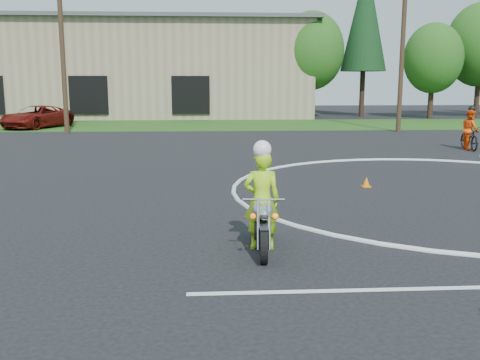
{
  "coord_description": "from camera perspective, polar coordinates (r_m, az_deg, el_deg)",
  "views": [
    {
      "loc": [
        -6.67,
        -11.17,
        2.95
      ],
      "look_at": [
        -6.06,
        -1.02,
        1.1
      ],
      "focal_mm": 40.0,
      "sensor_mm": 36.0,
      "label": 1
    }
  ],
  "objects": [
    {
      "name": "primary_motorcycle",
      "position": [
        9.47,
        2.41,
        -4.58
      ],
      "size": [
        0.71,
        2.02,
        1.06
      ],
      "rotation": [
        0.0,
        0.0,
        -0.06
      ],
      "color": "black",
      "rests_on": "ground"
    },
    {
      "name": "grass_strip",
      "position": [
        38.86,
        6.49,
        5.91
      ],
      "size": [
        120.0,
        10.0,
        0.02
      ],
      "primitive_type": "cube",
      "color": "#1E4714",
      "rests_on": "ground"
    },
    {
      "name": "pickup_grp",
      "position": [
        37.98,
        -20.85,
        6.31
      ],
      "size": [
        4.25,
        5.83,
        1.47
      ],
      "rotation": [
        0.0,
        0.0,
        -0.38
      ],
      "color": "#600F0B",
      "rests_on": "ground"
    },
    {
      "name": "rider_second_grp",
      "position": [
        26.08,
        23.31,
        4.52
      ],
      "size": [
        0.97,
        2.12,
        1.97
      ],
      "rotation": [
        0.0,
        0.0,
        -0.13
      ],
      "color": "black",
      "rests_on": "ground"
    },
    {
      "name": "treeline",
      "position": [
        50.69,
        22.28,
        13.72
      ],
      "size": [
        38.2,
        8.1,
        14.52
      ],
      "color": "#382619",
      "rests_on": "ground"
    },
    {
      "name": "utility_poles",
      "position": [
        34.29,
        16.96,
        13.64
      ],
      "size": [
        41.6,
        1.12,
        10.0
      ],
      "color": "#473321",
      "rests_on": "ground"
    },
    {
      "name": "warehouse",
      "position": [
        52.42,
        -16.24,
        11.24
      ],
      "size": [
        41.0,
        17.0,
        8.3
      ],
      "color": "tan",
      "rests_on": "ground"
    },
    {
      "name": "rider_primary_grp",
      "position": [
        9.5,
        2.34,
        -1.84
      ],
      "size": [
        0.68,
        0.47,
        1.97
      ],
      "rotation": [
        0.0,
        0.0,
        -0.06
      ],
      "color": "#A8E518",
      "rests_on": "ground"
    }
  ]
}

